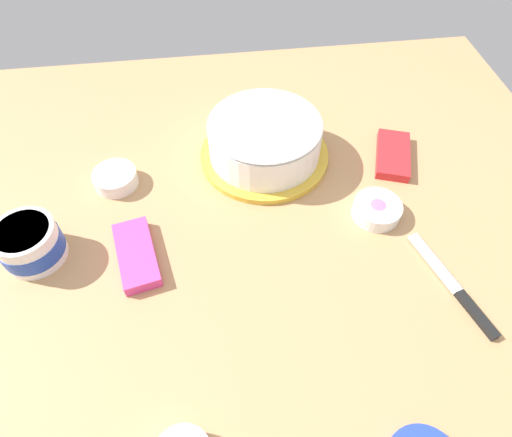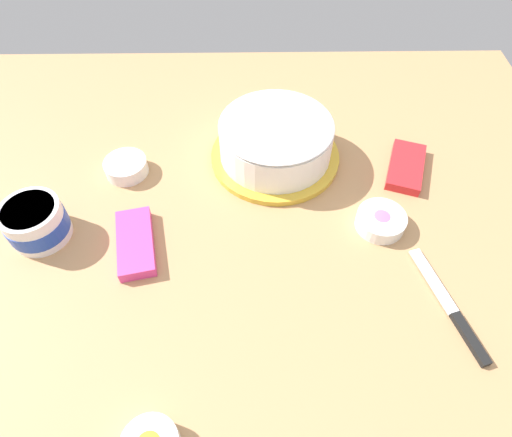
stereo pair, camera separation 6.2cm
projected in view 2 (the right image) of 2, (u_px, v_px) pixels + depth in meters
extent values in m
plane|color=tan|center=(243.00, 277.00, 0.81)|extent=(1.54, 1.54, 0.00)
cylinder|color=gold|center=(275.00, 156.00, 1.00)|extent=(0.30, 0.30, 0.01)
cylinder|color=#DBB77A|center=(276.00, 143.00, 0.97)|extent=(0.23, 0.23, 0.07)
cylinder|color=white|center=(276.00, 141.00, 0.97)|extent=(0.25, 0.25, 0.08)
ellipsoid|color=white|center=(276.00, 125.00, 0.93)|extent=(0.25, 0.25, 0.03)
cylinder|color=white|center=(36.00, 222.00, 0.84)|extent=(0.12, 0.12, 0.08)
cylinder|color=#2347B2|center=(37.00, 223.00, 0.84)|extent=(0.12, 0.12, 0.04)
cylinder|color=white|center=(28.00, 211.00, 0.81)|extent=(0.10, 0.10, 0.01)
cube|color=silver|center=(433.00, 280.00, 0.80)|extent=(0.14, 0.06, 0.00)
cube|color=black|center=(470.00, 338.00, 0.73)|extent=(0.10, 0.04, 0.01)
cylinder|color=white|center=(381.00, 221.00, 0.87)|extent=(0.10, 0.10, 0.03)
cylinder|color=pink|center=(381.00, 221.00, 0.87)|extent=(0.08, 0.08, 0.01)
ellipsoid|color=pink|center=(382.00, 219.00, 0.87)|extent=(0.07, 0.07, 0.02)
cylinder|color=white|center=(126.00, 167.00, 0.97)|extent=(0.09, 0.09, 0.03)
cylinder|color=#B251C6|center=(126.00, 167.00, 0.97)|extent=(0.08, 0.08, 0.01)
ellipsoid|color=#B251C6|center=(126.00, 165.00, 0.96)|extent=(0.07, 0.07, 0.02)
cube|color=#E53D8E|center=(136.00, 243.00, 0.84)|extent=(0.17, 0.10, 0.02)
cube|color=red|center=(406.00, 167.00, 0.98)|extent=(0.17, 0.12, 0.02)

